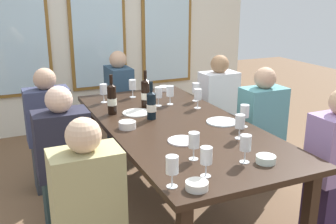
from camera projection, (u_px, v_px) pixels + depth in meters
name	position (u px, v px, depth m)	size (l,w,h in m)	color
ground_plane	(175.00, 206.00, 3.29)	(12.00, 12.00, 0.00)	brown
back_wall_with_windows	(96.00, 15.00, 4.91)	(4.26, 0.10, 2.90)	silver
dining_table	(175.00, 131.00, 3.09)	(1.06, 2.27, 0.74)	black
white_plate_0	(222.00, 122.00, 3.09)	(0.25, 0.25, 0.01)	white
white_plate_1	(137.00, 113.00, 3.32)	(0.24, 0.24, 0.01)	white
white_plate_2	(183.00, 141.00, 2.69)	(0.21, 0.21, 0.01)	white
wine_bottle_0	(112.00, 99.00, 3.26)	(0.08, 0.08, 0.34)	black
wine_bottle_1	(151.00, 105.00, 3.14)	(0.08, 0.08, 0.31)	black
wine_bottle_2	(145.00, 93.00, 3.46)	(0.08, 0.08, 0.33)	black
tasting_bowl_0	(127.00, 125.00, 2.95)	(0.13, 0.13, 0.05)	white
tasting_bowl_1	(197.00, 185.00, 2.04)	(0.12, 0.12, 0.04)	white
tasting_bowl_2	(266.00, 159.00, 2.35)	(0.12, 0.12, 0.04)	white
tasting_bowl_3	(165.00, 88.00, 4.08)	(0.12, 0.12, 0.04)	white
wine_glass_0	(170.00, 92.00, 3.55)	(0.07, 0.07, 0.17)	white
wine_glass_1	(240.00, 123.00, 2.71)	(0.07, 0.07, 0.17)	white
wine_glass_2	(103.00, 90.00, 3.61)	(0.07, 0.07, 0.17)	white
wine_glass_3	(158.00, 93.00, 3.50)	(0.07, 0.07, 0.17)	white
wine_glass_4	(206.00, 157.00, 2.15)	(0.07, 0.07, 0.17)	white
wine_glass_5	(194.00, 141.00, 2.37)	(0.07, 0.07, 0.17)	white
wine_glass_6	(172.00, 166.00, 2.04)	(0.07, 0.07, 0.17)	white
wine_glass_7	(245.00, 112.00, 2.95)	(0.07, 0.07, 0.17)	white
wine_glass_8	(198.00, 95.00, 3.43)	(0.07, 0.07, 0.17)	white
wine_glass_9	(132.00, 86.00, 3.79)	(0.07, 0.07, 0.17)	white
wine_glass_10	(196.00, 89.00, 3.66)	(0.07, 0.07, 0.17)	white
wine_glass_11	(246.00, 144.00, 2.33)	(0.07, 0.07, 0.17)	white
seated_person_0	(64.00, 165.00, 2.84)	(0.38, 0.24, 1.11)	#233436
seated_person_1	(261.00, 132.00, 3.51)	(0.38, 0.24, 1.11)	#2D3939
seated_person_2	(50.00, 133.00, 3.47)	(0.38, 0.24, 1.11)	#343940
seated_person_3	(218.00, 110.00, 4.16)	(0.38, 0.24, 1.11)	#3A2A34
seated_person_4	(89.00, 218.00, 2.17)	(0.38, 0.24, 1.11)	#312A2B
seated_person_5	(334.00, 169.00, 2.77)	(0.38, 0.24, 1.11)	#322244
seated_person_6	(120.00, 103.00, 4.43)	(0.24, 0.38, 1.11)	#222C34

